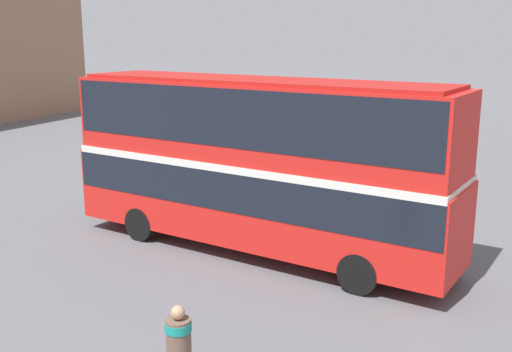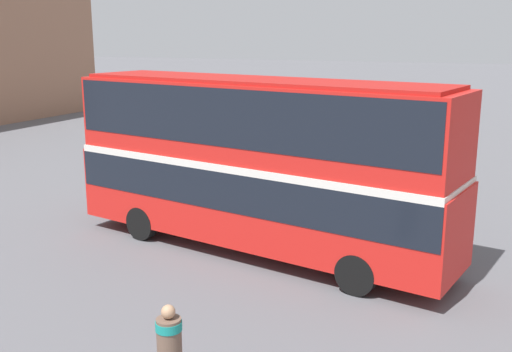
{
  "view_description": "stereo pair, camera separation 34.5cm",
  "coord_description": "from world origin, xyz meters",
  "px_view_note": "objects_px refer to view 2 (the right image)",
  "views": [
    {
      "loc": [
        5.74,
        -15.63,
        5.97
      ],
      "look_at": [
        -0.49,
        -0.88,
        2.17
      ],
      "focal_mm": 42.0,
      "sensor_mm": 36.0,
      "label": 1
    },
    {
      "loc": [
        6.05,
        -15.49,
        5.97
      ],
      "look_at": [
        -0.49,
        -0.88,
        2.17
      ],
      "focal_mm": 42.0,
      "sensor_mm": 36.0,
      "label": 2
    }
  ],
  "objects_px": {
    "double_decker_bus": "(256,155)",
    "parked_car_kerb_far": "(210,137)",
    "parked_car_kerb_near": "(205,121)",
    "pedestrian_foreground": "(169,344)"
  },
  "relations": [
    {
      "from": "double_decker_bus",
      "to": "parked_car_kerb_far",
      "type": "bearing_deg",
      "value": 133.52
    },
    {
      "from": "pedestrian_foreground",
      "to": "double_decker_bus",
      "type": "bearing_deg",
      "value": -127.01
    },
    {
      "from": "pedestrian_foreground",
      "to": "parked_car_kerb_near",
      "type": "xyz_separation_m",
      "value": [
        -13.01,
        24.82,
        -0.31
      ]
    },
    {
      "from": "parked_car_kerb_far",
      "to": "parked_car_kerb_near",
      "type": "bearing_deg",
      "value": 131.69
    },
    {
      "from": "double_decker_bus",
      "to": "pedestrian_foreground",
      "type": "relative_size",
      "value": 6.49
    },
    {
      "from": "parked_car_kerb_near",
      "to": "pedestrian_foreground",
      "type": "bearing_deg",
      "value": 114.58
    },
    {
      "from": "double_decker_bus",
      "to": "parked_car_kerb_far",
      "type": "relative_size",
      "value": 2.73
    },
    {
      "from": "double_decker_bus",
      "to": "parked_car_kerb_near",
      "type": "bearing_deg",
      "value": 132.69
    },
    {
      "from": "pedestrian_foreground",
      "to": "parked_car_kerb_near",
      "type": "bearing_deg",
      "value": -112.46
    },
    {
      "from": "double_decker_bus",
      "to": "parked_car_kerb_near",
      "type": "relative_size",
      "value": 2.69
    }
  ]
}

